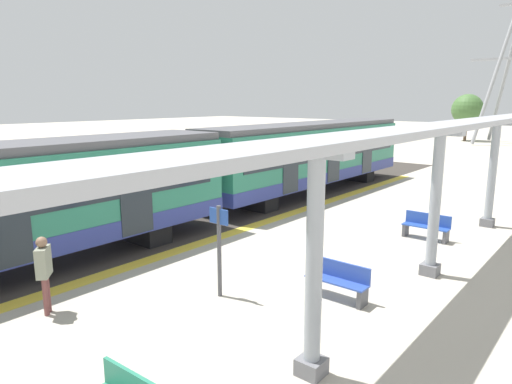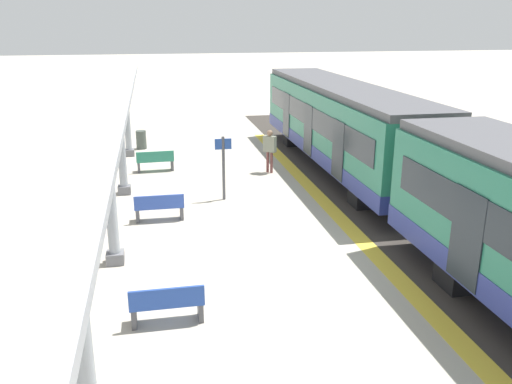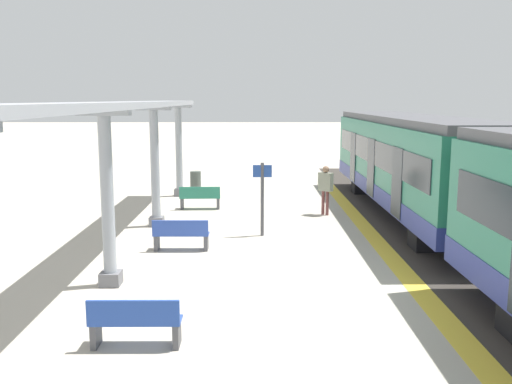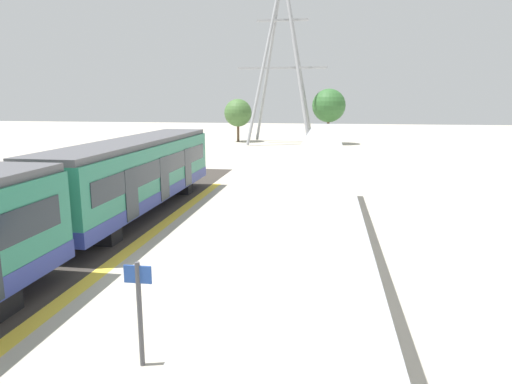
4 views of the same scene
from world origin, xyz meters
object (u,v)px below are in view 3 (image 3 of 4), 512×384
object	(u,v)px
trash_bin	(196,181)
passenger_waiting_near_edge	(326,184)
canopy_pillar_nearest	(179,150)
bench_near_end	(135,322)
canopy_pillar_second	(155,166)
platform_info_sign	(262,192)
canopy_pillar_third	(107,198)
train_near_carriage	(408,163)
bench_far_end	(181,235)
bench_mid_platform	(200,197)

from	to	relation	value
trash_bin	passenger_waiting_near_edge	size ratio (longest dim) A/B	0.50
canopy_pillar_nearest	bench_near_end	distance (m)	14.78
trash_bin	canopy_pillar_second	bearing A→B (deg)	85.65
canopy_pillar_second	trash_bin	distance (m)	7.18
trash_bin	platform_info_sign	distance (m)	8.83
canopy_pillar_third	train_near_carriage	bearing A→B (deg)	-138.37
bench_far_end	trash_bin	bearing A→B (deg)	-86.30
canopy_pillar_nearest	bench_mid_platform	size ratio (longest dim) A/B	2.52
passenger_waiting_near_edge	canopy_pillar_third	bearing A→B (deg)	53.17
train_near_carriage	passenger_waiting_near_edge	bearing A→B (deg)	0.91
trash_bin	bench_far_end	bearing A→B (deg)	93.70
platform_info_sign	passenger_waiting_near_edge	bearing A→B (deg)	-126.68
canopy_pillar_second	bench_mid_platform	distance (m)	3.35
canopy_pillar_third	trash_bin	size ratio (longest dim) A/B	4.37
bench_near_end	bench_far_end	world-z (taller)	same
train_near_carriage	bench_near_end	size ratio (longest dim) A/B	9.63
train_near_carriage	passenger_waiting_near_edge	distance (m)	2.99
canopy_pillar_nearest	trash_bin	size ratio (longest dim) A/B	4.37
canopy_pillar_nearest	bench_far_end	xyz separation A→B (m)	(-1.18, 8.66, -1.50)
bench_near_end	bench_mid_platform	distance (m)	11.74
platform_info_sign	canopy_pillar_third	bearing A→B (deg)	53.08
canopy_pillar_second	bench_far_end	xyz separation A→B (m)	(-1.18, 2.98, -1.50)
bench_far_end	passenger_waiting_near_edge	xyz separation A→B (m)	(-4.48, -4.72, 0.64)
canopy_pillar_second	bench_near_end	bearing A→B (deg)	97.66
canopy_pillar_nearest	bench_near_end	world-z (taller)	canopy_pillar_nearest
bench_near_end	bench_mid_platform	bearing A→B (deg)	-89.66
train_near_carriage	canopy_pillar_third	world-z (taller)	canopy_pillar_third
canopy_pillar_nearest	bench_far_end	size ratio (longest dim) A/B	2.55
canopy_pillar_second	bench_far_end	size ratio (longest dim) A/B	2.55
bench_near_end	passenger_waiting_near_edge	world-z (taller)	passenger_waiting_near_edge
train_near_carriage	platform_info_sign	xyz separation A→B (m)	(5.16, 3.09, -0.51)
canopy_pillar_third	bench_mid_platform	world-z (taller)	canopy_pillar_third
bench_near_end	platform_info_sign	bearing A→B (deg)	-105.92
canopy_pillar_second	bench_near_end	xyz separation A→B (m)	(-1.21, 8.97, -1.50)
canopy_pillar_second	platform_info_sign	world-z (taller)	canopy_pillar_second
passenger_waiting_near_edge	bench_near_end	bearing A→B (deg)	67.42
canopy_pillar_third	passenger_waiting_near_edge	xyz separation A→B (m)	(-5.66, -7.56, -0.85)
bench_near_end	canopy_pillar_nearest	bearing A→B (deg)	-85.29
canopy_pillar_third	bench_far_end	size ratio (longest dim) A/B	2.55
bench_mid_platform	platform_info_sign	size ratio (longest dim) A/B	0.69
bench_near_end	trash_bin	distance (m)	15.99
bench_far_end	platform_info_sign	xyz separation A→B (m)	(-2.21, -1.68, 0.89)
canopy_pillar_second	trash_bin	bearing A→B (deg)	-94.35
bench_mid_platform	trash_bin	world-z (taller)	trash_bin
train_near_carriage	bench_far_end	size ratio (longest dim) A/B	9.64
passenger_waiting_near_edge	train_near_carriage	bearing A→B (deg)	-179.09
canopy_pillar_nearest	passenger_waiting_near_edge	bearing A→B (deg)	145.12
canopy_pillar_second	canopy_pillar_third	bearing A→B (deg)	90.00
bench_mid_platform	bench_far_end	world-z (taller)	same
bench_far_end	train_near_carriage	bearing A→B (deg)	-147.13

